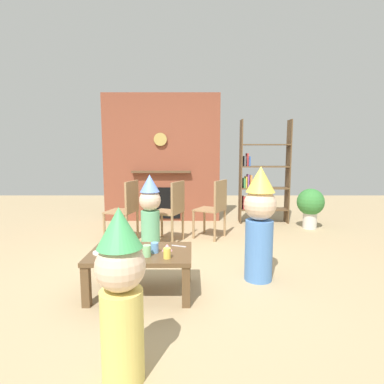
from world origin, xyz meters
TOP-DOWN VIEW (x-y plane):
  - ground_plane at (0.00, 0.00)m, footprint 12.00×12.00m
  - brick_fireplace_feature at (-0.41, 2.60)m, footprint 2.20×0.28m
  - bookshelf at (1.43, 2.40)m, footprint 0.90×0.28m
  - coffee_table at (-0.31, -0.54)m, footprint 0.95×0.62m
  - paper_cup_near_left at (-0.18, -0.58)m, footprint 0.07×0.07m
  - paper_cup_near_right at (-0.58, -0.75)m, footprint 0.06×0.06m
  - paper_cup_center at (-0.05, -0.73)m, footprint 0.07×0.07m
  - paper_cup_far_left at (-0.24, -0.68)m, footprint 0.08×0.08m
  - paper_plate_front at (-0.48, -0.50)m, footprint 0.19×0.19m
  - paper_plate_rear at (-0.66, -0.59)m, footprint 0.18×0.18m
  - birthday_cake_slice at (-0.07, -0.52)m, footprint 0.10×0.10m
  - table_fork at (0.04, -0.38)m, footprint 0.15×0.07m
  - child_with_cone_hat at (-0.24, -1.68)m, footprint 0.28×0.28m
  - child_in_pink at (0.85, -0.24)m, footprint 0.33×0.33m
  - child_by_the_chairs at (-0.39, 0.69)m, footprint 0.28×0.28m
  - dining_chair_left at (-0.81, 1.18)m, footprint 0.49×0.49m
  - dining_chair_middle at (-0.12, 1.11)m, footprint 0.52×0.52m
  - dining_chair_right at (0.51, 1.31)m, footprint 0.55×0.55m
  - potted_plant_tall at (2.21, 1.93)m, footprint 0.46×0.46m

SIDE VIEW (x-z plane):
  - ground_plane at x=0.00m, z-range 0.00..0.00m
  - coffee_table at x=-0.31m, z-range 0.13..0.54m
  - table_fork at x=0.04m, z-range 0.40..0.41m
  - paper_plate_front at x=-0.48m, z-range 0.40..0.41m
  - paper_plate_rear at x=-0.66m, z-range 0.40..0.41m
  - potted_plant_tall at x=2.21m, z-range 0.07..0.77m
  - birthday_cake_slice at x=-0.07m, z-range 0.40..0.47m
  - paper_cup_center at x=-0.05m, z-range 0.40..0.49m
  - paper_cup_near_left at x=-0.18m, z-range 0.40..0.50m
  - paper_cup_far_left at x=-0.24m, z-range 0.40..0.50m
  - paper_cup_near_right at x=-0.58m, z-range 0.40..0.51m
  - dining_chair_left at x=-0.81m, z-range 0.06..0.96m
  - dining_chair_middle at x=-0.12m, z-range 0.06..0.96m
  - dining_chair_right at x=0.51m, z-range 0.06..0.96m
  - child_with_cone_hat at x=-0.24m, z-range 0.03..1.05m
  - child_by_the_chairs at x=-0.39m, z-range 0.03..1.06m
  - child_in_pink at x=0.85m, z-range 0.03..1.21m
  - bookshelf at x=1.43m, z-range -0.07..1.83m
  - brick_fireplace_feature at x=-0.41m, z-range -0.01..2.39m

